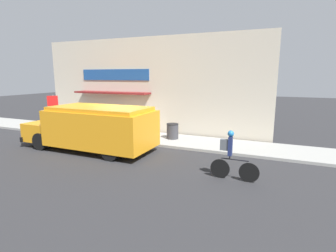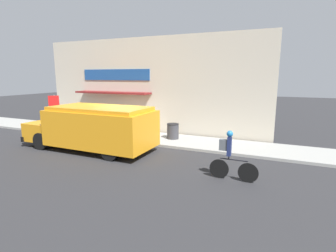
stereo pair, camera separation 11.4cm
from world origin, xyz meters
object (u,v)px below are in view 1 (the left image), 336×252
school_bus (93,127)px  trash_bin (173,131)px  stop_sign_post (53,107)px  cyclist (231,156)px

school_bus → trash_bin: (2.67, 2.95, -0.54)m
trash_bin → school_bus: bearing=-132.2°
stop_sign_post → trash_bin: bearing=5.7°
stop_sign_post → cyclist: bearing=-16.5°
stop_sign_post → trash_bin: 7.48m
school_bus → trash_bin: school_bus is taller
cyclist → school_bus: bearing=170.8°
school_bus → cyclist: size_ratio=3.82×
school_bus → cyclist: school_bus is taller
cyclist → trash_bin: size_ratio=2.07×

